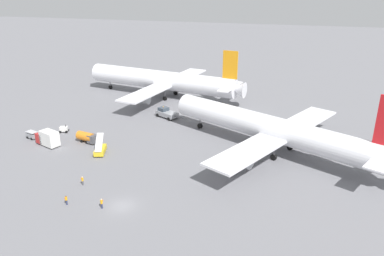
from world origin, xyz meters
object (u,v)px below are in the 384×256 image
pushback_tug (166,113)px  ground_crew_wing_walker_right (102,203)px  ground_crew_marshaller_foreground (66,200)px  gse_baggage_cart_trailing (32,135)px  gse_stair_truck_yellow (100,149)px  gse_catering_truck_tall (48,138)px  gse_gpu_cart_small (64,129)px  airliner_being_pushed (272,129)px  ground_crew_ramp_agent_by_cones (83,181)px  airliner_at_gate_left (162,80)px  gse_fuel_bowser_stubby (87,137)px

pushback_tug → ground_crew_wing_walker_right: size_ratio=5.14×
ground_crew_marshaller_foreground → ground_crew_wing_walker_right: ground_crew_wing_walker_right is taller
ground_crew_wing_walker_right → gse_baggage_cart_trailing: bearing=145.6°
gse_stair_truck_yellow → gse_catering_truck_tall: bearing=178.4°
gse_baggage_cart_trailing → gse_gpu_cart_small: bearing=50.1°
gse_catering_truck_tall → ground_crew_marshaller_foreground: bearing=-46.8°
airliner_being_pushed → pushback_tug: size_ratio=5.61×
ground_crew_marshaller_foreground → ground_crew_ramp_agent_by_cones: size_ratio=0.99×
ground_crew_marshaller_foreground → gse_gpu_cart_small: bearing=125.9°
gse_gpu_cart_small → gse_catering_truck_tall: bearing=-79.0°
gse_gpu_cart_small → airliner_at_gate_left: bearing=72.2°
airliner_at_gate_left → gse_fuel_bowser_stubby: airliner_at_gate_left is taller
gse_baggage_cart_trailing → ground_crew_ramp_agent_by_cones: bearing=-33.3°
pushback_tug → gse_stair_truck_yellow: 26.17m
gse_catering_truck_tall → gse_baggage_cart_trailing: (-6.18, 2.24, -0.90)m
airliner_being_pushed → gse_catering_truck_tall: bearing=-166.1°
airliner_at_gate_left → pushback_tug: 20.34m
gse_fuel_bowser_stubby → ground_crew_ramp_agent_by_cones: size_ratio=3.01×
gse_stair_truck_yellow → ground_crew_marshaller_foreground: gse_stair_truck_yellow is taller
gse_fuel_bowser_stubby → ground_crew_marshaller_foreground: size_ratio=3.05×
gse_stair_truck_yellow → ground_crew_marshaller_foreground: bearing=-75.6°
gse_gpu_cart_small → gse_stair_truck_yellow: size_ratio=0.51×
pushback_tug → ground_crew_marshaller_foreground: 44.54m
pushback_tug → ground_crew_marshaller_foreground: pushback_tug is taller
ground_crew_wing_walker_right → ground_crew_ramp_agent_by_cones: (-7.02, 5.50, -0.03)m
pushback_tug → gse_baggage_cart_trailing: 33.64m
airliner_being_pushed → pushback_tug: bearing=154.8°
airliner_at_gate_left → gse_baggage_cart_trailing: bearing=-111.3°
gse_fuel_bowser_stubby → ground_crew_ramp_agent_by_cones: 19.52m
airliner_at_gate_left → pushback_tug: size_ratio=6.12×
pushback_tug → ground_crew_ramp_agent_by_cones: pushback_tug is taller
gse_gpu_cart_small → gse_stair_truck_yellow: 16.86m
airliner_being_pushed → ground_crew_marshaller_foreground: 42.75m
gse_fuel_bowser_stubby → gse_catering_truck_tall: (-7.42, -3.99, 0.42)m
gse_fuel_bowser_stubby → airliner_at_gate_left: bearing=86.4°
pushback_tug → ground_crew_wing_walker_right: (5.73, -43.77, -0.27)m
pushback_tug → gse_fuel_bowser_stubby: bearing=-117.1°
gse_baggage_cart_trailing → ground_crew_marshaller_foreground: gse_baggage_cart_trailing is taller
gse_stair_truck_yellow → ground_crew_wing_walker_right: size_ratio=2.80×
gse_fuel_bowser_stubby → ground_crew_wing_walker_right: gse_fuel_bowser_stubby is taller
airliner_being_pushed → gse_stair_truck_yellow: bearing=-160.5°
ground_crew_marshaller_foreground → gse_fuel_bowser_stubby: bearing=114.6°
gse_gpu_cart_small → ground_crew_ramp_agent_by_cones: (18.57, -20.81, 0.10)m
gse_gpu_cart_small → gse_catering_truck_tall: gse_catering_truck_tall is taller
gse_fuel_bowser_stubby → gse_stair_truck_yellow: gse_stair_truck_yellow is taller
gse_baggage_cart_trailing → ground_crew_marshaller_foreground: 32.40m
pushback_tug → gse_catering_truck_tall: bearing=-125.9°
airliner_being_pushed → gse_baggage_cart_trailing: 54.45m
airliner_at_gate_left → gse_catering_truck_tall: bearing=-102.8°
airliner_at_gate_left → ground_crew_wing_walker_right: 63.57m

